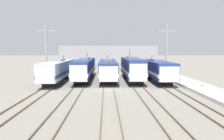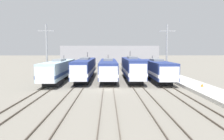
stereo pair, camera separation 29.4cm
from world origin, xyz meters
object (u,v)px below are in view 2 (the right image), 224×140
locomotive_center_left (85,68)px  catenary_tower_left (47,51)px  catenary_tower_right (167,51)px  locomotive_far_left (59,70)px  locomotive_far_right (157,70)px  traffic_cone (202,85)px  locomotive_center (108,69)px  locomotive_center_right (132,68)px

locomotive_center_left → catenary_tower_left: 7.57m
catenary_tower_left → catenary_tower_right: size_ratio=1.00×
locomotive_far_left → locomotive_far_right: locomotive_far_left is taller
locomotive_far_left → catenary_tower_right: 19.65m
locomotive_center_left → locomotive_far_right: bearing=-10.6°
locomotive_far_left → traffic_cone: bearing=-21.5°
locomotive_far_right → catenary_tower_right: (2.12, 1.50, 3.27)m
locomotive_center_left → locomotive_center: (4.30, -0.67, -0.09)m
locomotive_far_right → locomotive_center: bearing=168.5°
traffic_cone → catenary_tower_right: bearing=102.4°
locomotive_center_left → traffic_cone: locomotive_center_left is taller
locomotive_center_left → catenary_tower_right: bearing=-3.5°
locomotive_far_right → catenary_tower_left: bearing=175.6°
locomotive_far_right → catenary_tower_left: size_ratio=1.65×
locomotive_far_left → locomotive_center: size_ratio=0.96×
locomotive_far_left → locomotive_center_left: bearing=31.3°
traffic_cone → locomotive_far_right: bearing=116.6°
locomotive_center_right → locomotive_far_right: (4.30, -0.36, -0.20)m
locomotive_far_left → catenary_tower_left: size_ratio=1.81×
locomotive_center_right → catenary_tower_left: (-15.41, 1.14, 3.07)m
locomotive_far_right → catenary_tower_left: 20.03m
locomotive_far_left → locomotive_center_right: size_ratio=1.12×
catenary_tower_left → catenary_tower_right: (21.82, 0.00, 0.00)m
locomotive_center → catenary_tower_left: catenary_tower_left is taller
locomotive_far_right → traffic_cone: locomotive_far_right is taller
locomotive_far_right → traffic_cone: 9.81m
locomotive_center_left → locomotive_center: 4.35m
locomotive_center_left → traffic_cone: bearing=-32.8°
locomotive_center_right → traffic_cone: bearing=-46.3°
locomotive_center_left → traffic_cone: 20.56m
locomotive_far_right → locomotive_far_left: bearing=-179.3°
locomotive_far_left → catenary_tower_left: 4.46m
traffic_cone → locomotive_center_left: bearing=147.2°
locomotive_center → catenary_tower_right: size_ratio=1.89×
locomotive_center → locomotive_far_left: bearing=-167.2°
locomotive_far_left → catenary_tower_left: catenary_tower_left is taller
traffic_cone → locomotive_far_left: bearing=158.5°
locomotive_center → catenary_tower_right: bearing=-1.3°
locomotive_far_right → catenary_tower_left: (-19.70, 1.50, 3.27)m
catenary_tower_left → catenary_tower_right: bearing=0.0°
locomotive_center_right → locomotive_center_left: bearing=166.6°
locomotive_center_left → catenary_tower_left: catenary_tower_left is taller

